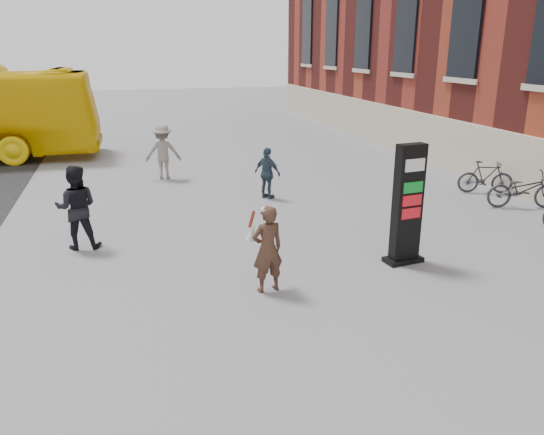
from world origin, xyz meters
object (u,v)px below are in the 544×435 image
object	(u,v)px
info_pylon	(407,205)
woman	(267,248)
bike_7	(486,177)
pedestrian_a	(76,208)
bike_6	(523,190)
pedestrian_b	(163,152)
pedestrian_c	(268,173)

from	to	relation	value
info_pylon	woman	distance (m)	3.14
info_pylon	bike_7	bearing A→B (deg)	32.93
pedestrian_a	bike_6	world-z (taller)	pedestrian_a
woman	bike_7	xyz separation A→B (m)	(8.16, 4.77, -0.34)
pedestrian_a	bike_7	size ratio (longest dim) A/B	1.13
pedestrian_b	pedestrian_c	xyz separation A→B (m)	(2.72, -3.31, -0.16)
pedestrian_a	bike_7	distance (m)	11.69
info_pylon	pedestrian_b	bearing A→B (deg)	108.56
info_pylon	woman	size ratio (longest dim) A/B	1.52
info_pylon	pedestrian_c	bearing A→B (deg)	97.87
bike_6	bike_7	world-z (taller)	bike_6
info_pylon	pedestrian_b	world-z (taller)	info_pylon
pedestrian_b	pedestrian_c	distance (m)	4.29
pedestrian_c	bike_7	world-z (taller)	pedestrian_c
pedestrian_c	bike_6	bearing A→B (deg)	-152.71
info_pylon	bike_7	distance (m)	6.66
pedestrian_b	bike_6	distance (m)	11.11
info_pylon	pedestrian_a	size ratio (longest dim) A/B	1.33
pedestrian_b	pedestrian_c	size ratio (longest dim) A/B	1.21
pedestrian_a	bike_7	world-z (taller)	pedestrian_a
pedestrian_c	bike_6	distance (m)	7.12
info_pylon	pedestrian_c	distance (m)	5.66
info_pylon	pedestrian_c	xyz separation A→B (m)	(-1.43, 5.46, -0.48)
pedestrian_b	bike_6	size ratio (longest dim) A/B	0.93
woman	bike_6	distance (m)	8.75
woman	bike_7	world-z (taller)	woman
pedestrian_a	pedestrian_c	bearing A→B (deg)	-146.76
info_pylon	bike_6	bearing A→B (deg)	20.38
pedestrian_c	pedestrian_b	bearing A→B (deg)	0.33
info_pylon	pedestrian_c	world-z (taller)	info_pylon
pedestrian_a	bike_6	distance (m)	11.59
bike_6	pedestrian_b	bearing A→B (deg)	72.62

